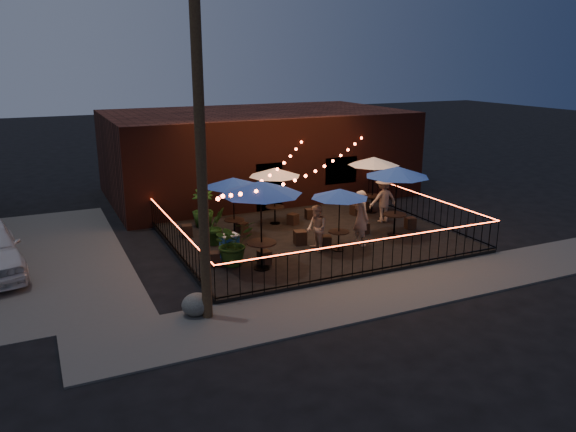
% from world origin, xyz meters
% --- Properties ---
extents(ground, '(110.00, 110.00, 0.00)m').
position_xyz_m(ground, '(0.00, 0.00, 0.00)').
color(ground, black).
rests_on(ground, ground).
extents(patio, '(10.00, 8.00, 0.15)m').
position_xyz_m(patio, '(0.00, 2.00, 0.07)').
color(patio, black).
rests_on(patio, ground).
extents(sidewalk, '(18.00, 2.50, 0.05)m').
position_xyz_m(sidewalk, '(0.00, -3.25, 0.03)').
color(sidewalk, '#494744').
rests_on(sidewalk, ground).
extents(brick_building, '(14.00, 8.00, 4.00)m').
position_xyz_m(brick_building, '(1.00, 9.99, 2.00)').
color(brick_building, black).
rests_on(brick_building, ground).
extents(utility_pole, '(0.26, 0.26, 8.00)m').
position_xyz_m(utility_pole, '(-5.40, -2.60, 4.00)').
color(utility_pole, '#372116').
rests_on(utility_pole, ground).
extents(fence_front, '(10.00, 0.04, 1.04)m').
position_xyz_m(fence_front, '(0.00, -2.00, 0.66)').
color(fence_front, black).
rests_on(fence_front, patio).
extents(fence_left, '(0.04, 8.00, 1.04)m').
position_xyz_m(fence_left, '(-5.00, 2.00, 0.66)').
color(fence_left, black).
rests_on(fence_left, patio).
extents(fence_right, '(0.04, 8.00, 1.04)m').
position_xyz_m(fence_right, '(5.00, 2.00, 0.66)').
color(fence_right, black).
rests_on(fence_right, patio).
extents(festoon_lights, '(10.02, 8.72, 1.32)m').
position_xyz_m(festoon_lights, '(-1.01, 1.70, 2.52)').
color(festoon_lights, '#FF4C29').
rests_on(festoon_lights, ground).
extents(cafe_table_0, '(3.14, 3.14, 2.79)m').
position_xyz_m(cafe_table_0, '(-2.95, -0.29, 2.69)').
color(cafe_table_0, black).
rests_on(cafe_table_0, patio).
extents(cafe_table_1, '(2.26, 2.26, 2.24)m').
position_xyz_m(cafe_table_1, '(-2.66, 3.02, 2.19)').
color(cafe_table_1, black).
rests_on(cafe_table_1, patio).
extents(cafe_table_2, '(2.35, 2.35, 2.15)m').
position_xyz_m(cafe_table_2, '(0.09, 0.23, 2.11)').
color(cafe_table_2, black).
rests_on(cafe_table_2, patio).
extents(cafe_table_3, '(2.30, 2.30, 2.23)m').
position_xyz_m(cafe_table_3, '(-0.59, 4.07, 2.19)').
color(cafe_table_3, black).
rests_on(cafe_table_3, patio).
extents(cafe_table_4, '(2.69, 2.69, 2.57)m').
position_xyz_m(cafe_table_4, '(2.81, 0.86, 2.50)').
color(cafe_table_4, black).
rests_on(cafe_table_4, patio).
extents(cafe_table_5, '(2.57, 2.57, 2.37)m').
position_xyz_m(cafe_table_5, '(3.80, 3.88, 2.31)').
color(cafe_table_5, black).
rests_on(cafe_table_5, patio).
extents(bistro_chair_0, '(0.49, 0.49, 0.45)m').
position_xyz_m(bistro_chair_0, '(-4.21, 0.57, 0.37)').
color(bistro_chair_0, black).
rests_on(bistro_chair_0, patio).
extents(bistro_chair_1, '(0.39, 0.39, 0.43)m').
position_xyz_m(bistro_chair_1, '(-2.71, 0.06, 0.37)').
color(bistro_chair_1, black).
rests_on(bistro_chair_1, patio).
extents(bistro_chair_2, '(0.42, 0.42, 0.44)m').
position_xyz_m(bistro_chair_2, '(-4.19, 3.89, 0.37)').
color(bistro_chair_2, black).
rests_on(bistro_chair_2, patio).
extents(bistro_chair_3, '(0.46, 0.46, 0.44)m').
position_xyz_m(bistro_chair_3, '(-2.26, 3.36, 0.37)').
color(bistro_chair_3, black).
rests_on(bistro_chair_3, patio).
extents(bistro_chair_4, '(0.48, 0.48, 0.49)m').
position_xyz_m(bistro_chair_4, '(-0.81, 1.36, 0.39)').
color(bistro_chair_4, black).
rests_on(bistro_chair_4, patio).
extents(bistro_chair_5, '(0.46, 0.46, 0.42)m').
position_xyz_m(bistro_chair_5, '(-0.17, 0.64, 0.36)').
color(bistro_chair_5, black).
rests_on(bistro_chair_5, patio).
extents(bistro_chair_6, '(0.48, 0.48, 0.42)m').
position_xyz_m(bistro_chair_6, '(0.00, 3.66, 0.36)').
color(bistro_chair_6, black).
rests_on(bistro_chair_6, patio).
extents(bistro_chair_7, '(0.40, 0.40, 0.41)m').
position_xyz_m(bistro_chair_7, '(0.96, 4.09, 0.36)').
color(bistro_chair_7, black).
rests_on(bistro_chair_7, patio).
extents(bistro_chair_8, '(0.36, 0.36, 0.41)m').
position_xyz_m(bistro_chair_8, '(1.88, 1.49, 0.35)').
color(bistro_chair_8, black).
rests_on(bistro_chair_8, patio).
extents(bistro_chair_9, '(0.42, 0.42, 0.42)m').
position_xyz_m(bistro_chair_9, '(3.85, 1.28, 0.36)').
color(bistro_chair_9, black).
rests_on(bistro_chair_9, patio).
extents(bistro_chair_10, '(0.40, 0.40, 0.43)m').
position_xyz_m(bistro_chair_10, '(2.96, 3.82, 0.37)').
color(bistro_chair_10, black).
rests_on(bistro_chair_10, patio).
extents(bistro_chair_11, '(0.40, 0.40, 0.40)m').
position_xyz_m(bistro_chair_11, '(3.60, 4.20, 0.35)').
color(bistro_chair_11, black).
rests_on(bistro_chair_11, patio).
extents(patron_a, '(0.51, 0.74, 1.95)m').
position_xyz_m(patron_a, '(1.08, 0.44, 1.13)').
color(patron_a, tan).
rests_on(patron_a, patio).
extents(patron_b, '(0.64, 0.80, 1.57)m').
position_xyz_m(patron_b, '(-0.61, 0.53, 0.94)').
color(patron_b, '#D9B190').
rests_on(patron_b, patio).
extents(patron_c, '(1.22, 0.74, 1.83)m').
position_xyz_m(patron_c, '(3.41, 2.51, 1.07)').
color(patron_c, tan).
rests_on(patron_c, patio).
extents(potted_shrub_a, '(1.47, 1.34, 1.44)m').
position_xyz_m(potted_shrub_a, '(-3.61, 0.45, 0.87)').
color(potted_shrub_a, '#163B11').
rests_on(potted_shrub_a, patio).
extents(potted_shrub_b, '(0.88, 0.79, 1.32)m').
position_xyz_m(potted_shrub_b, '(-3.49, 2.60, 0.81)').
color(potted_shrub_b, '#12400F').
rests_on(potted_shrub_b, patio).
extents(potted_shrub_c, '(1.04, 1.04, 1.46)m').
position_xyz_m(potted_shrub_c, '(-3.26, 4.94, 0.88)').
color(potted_shrub_c, '#0E3409').
rests_on(potted_shrub_c, patio).
extents(cooler, '(0.65, 0.52, 0.78)m').
position_xyz_m(cooler, '(-3.51, 1.12, 0.54)').
color(cooler, '#184CA2').
rests_on(cooler, patio).
extents(boulder, '(0.96, 0.86, 0.65)m').
position_xyz_m(boulder, '(-5.62, -2.36, 0.33)').
color(boulder, '#43433E').
rests_on(boulder, ground).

